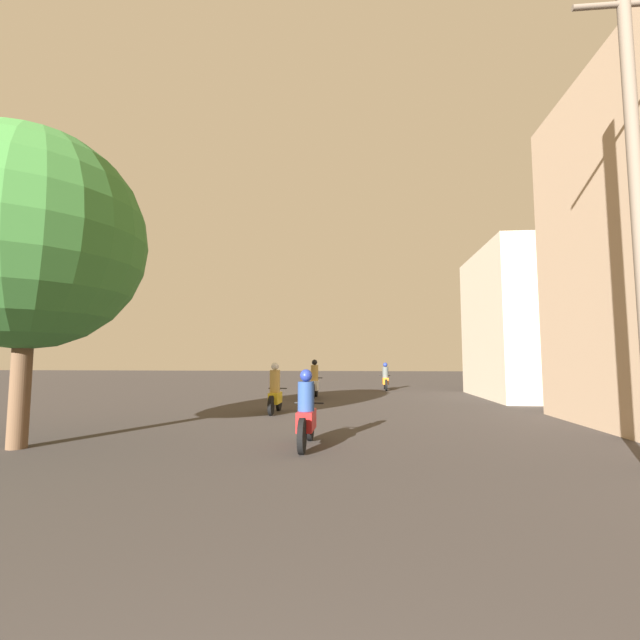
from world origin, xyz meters
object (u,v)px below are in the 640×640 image
motorcycle_red (306,415)px  utility_pole_near (637,201)px  motorcycle_orange (385,379)px  motorcycle_yellow (275,393)px  motorcycle_white (315,383)px  building_right_far (536,323)px  street_tree (29,239)px

motorcycle_red → utility_pole_near: utility_pole_near is taller
motorcycle_red → motorcycle_orange: (2.42, 15.48, -0.00)m
motorcycle_yellow → utility_pole_near: size_ratio=0.23×
motorcycle_white → motorcycle_red: bearing=-78.6°
motorcycle_red → building_right_far: (8.76, 11.13, 2.64)m
building_right_far → street_tree: building_right_far is taller
motorcycle_yellow → building_right_far: bearing=37.7°
motorcycle_orange → building_right_far: building_right_far is taller
utility_pole_near → street_tree: (-10.87, 0.76, -0.11)m
motorcycle_orange → utility_pole_near: (2.99, -16.89, 3.56)m
motorcycle_orange → motorcycle_red: bearing=-106.9°
utility_pole_near → street_tree: bearing=176.0°
motorcycle_yellow → building_right_far: (10.39, 6.09, 2.61)m
motorcycle_yellow → utility_pole_near: bearing=-35.3°
building_right_far → motorcycle_orange: bearing=145.6°
motorcycle_white → motorcycle_orange: bearing=63.7°
motorcycle_yellow → motorcycle_orange: 11.19m
motorcycle_white → motorcycle_orange: size_ratio=1.03×
motorcycle_white → utility_pole_near: (6.33, -11.64, 3.50)m
motorcycle_red → motorcycle_white: 10.26m
motorcycle_red → street_tree: (-5.46, -0.65, 3.45)m
street_tree → motorcycle_orange: bearing=64.0°
motorcycle_yellow → motorcycle_white: bearing=89.6°
motorcycle_yellow → motorcycle_orange: motorcycle_yellow is taller
building_right_far → motorcycle_yellow: bearing=-149.6°
motorcycle_white → street_tree: street_tree is taller
motorcycle_yellow → motorcycle_white: 5.23m
motorcycle_orange → street_tree: street_tree is taller
motorcycle_red → motorcycle_white: (-0.93, 10.22, 0.07)m
motorcycle_yellow → street_tree: (-3.83, -5.69, 3.42)m
motorcycle_red → motorcycle_white: size_ratio=0.96×
motorcycle_red → building_right_far: bearing=54.8°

